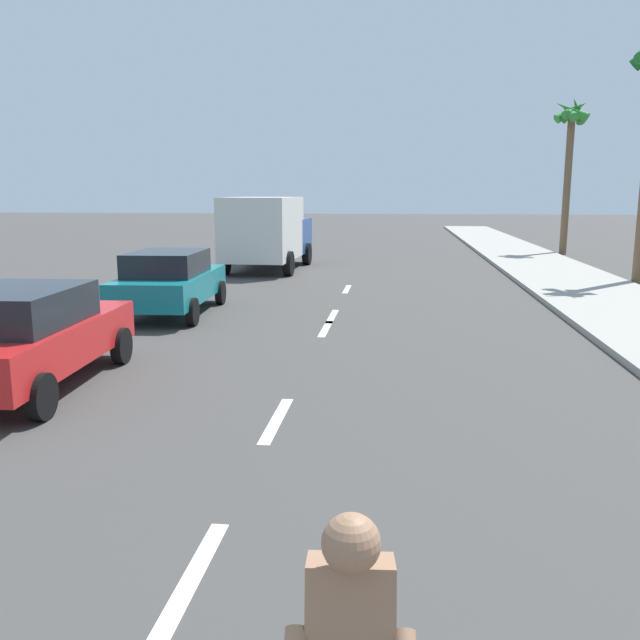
{
  "coord_description": "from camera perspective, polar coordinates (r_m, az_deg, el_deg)",
  "views": [
    {
      "loc": [
        1.54,
        3.29,
        2.96
      ],
      "look_at": [
        0.42,
        12.89,
        1.1
      ],
      "focal_mm": 37.2,
      "sensor_mm": 36.0,
      "label": 1
    }
  ],
  "objects": [
    {
      "name": "lane_stripe_3",
      "position": [
        8.89,
        -3.75,
        -8.56
      ],
      "size": [
        0.16,
        1.8,
        0.01
      ],
      "primitive_type": "cube",
      "color": "white",
      "rests_on": "ground"
    },
    {
      "name": "lane_stripe_6",
      "position": [
        20.72,
        2.33,
        2.67
      ],
      "size": [
        0.16,
        1.8,
        0.01
      ],
      "primitive_type": "cube",
      "color": "white",
      "rests_on": "ground"
    },
    {
      "name": "lane_stripe_2",
      "position": [
        5.6,
        -11.13,
        -21.16
      ],
      "size": [
        0.16,
        1.8,
        0.01
      ],
      "primitive_type": "cube",
      "color": "white",
      "rests_on": "ground"
    },
    {
      "name": "parked_car_teal",
      "position": [
        16.73,
        -12.8,
        3.34
      ],
      "size": [
        2.19,
        4.46,
        1.57
      ],
      "rotation": [
        0.0,
        0.0,
        0.05
      ],
      "color": "#14727A",
      "rests_on": "ground"
    },
    {
      "name": "sidewalk_strip",
      "position": [
        19.79,
        23.52,
        1.58
      ],
      "size": [
        3.6,
        80.0,
        0.14
      ],
      "primitive_type": "cube",
      "color": "#9E998E",
      "rests_on": "ground"
    },
    {
      "name": "delivery_truck",
      "position": [
        25.94,
        -4.57,
        7.63
      ],
      "size": [
        2.85,
        6.32,
        2.8
      ],
      "rotation": [
        0.0,
        0.0,
        -0.04
      ],
      "color": "#23478C",
      "rests_on": "ground"
    },
    {
      "name": "palm_tree_distant",
      "position": [
        34.56,
        20.76,
        14.92
      ],
      "size": [
        1.73,
        1.74,
        7.47
      ],
      "color": "brown",
      "rests_on": "ground"
    },
    {
      "name": "ground_plane",
      "position": [
        17.04,
        1.37,
        0.88
      ],
      "size": [
        160.0,
        160.0,
        0.0
      ],
      "primitive_type": "plane",
      "color": "#423F3D"
    },
    {
      "name": "lane_stripe_4",
      "position": [
        14.67,
        0.49,
        -0.74
      ],
      "size": [
        0.16,
        1.8,
        0.01
      ],
      "primitive_type": "cube",
      "color": "white",
      "rests_on": "ground"
    },
    {
      "name": "parked_car_red",
      "position": [
        11.03,
        -24.07,
        -1.15
      ],
      "size": [
        2.2,
        4.45,
        1.57
      ],
      "rotation": [
        0.0,
        0.0,
        0.05
      ],
      "color": "red",
      "rests_on": "ground"
    },
    {
      "name": "lane_stripe_5",
      "position": [
        16.12,
        1.06,
        0.32
      ],
      "size": [
        0.16,
        1.8,
        0.01
      ],
      "primitive_type": "cube",
      "color": "white",
      "rests_on": "ground"
    }
  ]
}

